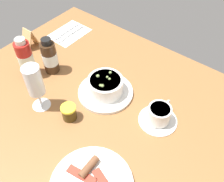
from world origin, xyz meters
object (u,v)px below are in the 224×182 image
Objects in this scene: coffee_cup at (159,115)px; cutlery_setting at (68,33)px; wine_glass at (34,82)px; sauce_bottle_red at (26,59)px; porridge_bowl at (105,87)px; sauce_bottle_brown at (50,57)px; menu_card at (29,38)px; jam_jar at (69,112)px.

cutlery_setting is at bearing -15.77° from coffee_cup.
sauce_bottle_red is at bearing -26.81° from wine_glass.
porridge_bowl is at bearing -127.45° from wine_glass.
coffee_cup is at bearing -167.20° from sauce_bottle_red.
sauce_bottle_brown is (10.49, -14.91, -4.72)cm from wine_glass.
wine_glass is 1.17× the size of sauce_bottle_brown.
coffee_cup is 1.52× the size of menu_card.
coffee_cup is 0.79× the size of sauce_bottle_red.
menu_card is at bearing -14.23° from sauce_bottle_brown.
sauce_bottle_red reaches higher than sauce_bottle_brown.
cutlery_setting is 1.07× the size of sauce_bottle_red.
sauce_bottle_brown is at bearing 8.21° from porridge_bowl.
wine_glass is at bearing 52.55° from porridge_bowl.
sauce_bottle_red is 1.92× the size of menu_card.
sauce_bottle_brown is at bearing 120.57° from cutlery_setting.
sauce_bottle_brown reaches higher than cutlery_setting.
coffee_cup is 29.75cm from jam_jar.
porridge_bowl is at bearing 154.23° from cutlery_setting.
porridge_bowl is 25.12cm from sauce_bottle_brown.
wine_glass is at bearing 122.48° from cutlery_setting.
cutlery_setting is 1.17× the size of sauce_bottle_brown.
sauce_bottle_red is (51.74, 11.76, 4.57)cm from coffee_cup.
jam_jar is (-11.63, -2.42, -8.78)cm from wine_glass.
porridge_bowl is at bearing 178.36° from menu_card.
coffee_cup is at bearing 164.23° from cutlery_setting.
jam_jar is 0.36× the size of sauce_bottle_brown.
menu_card is (41.04, -17.29, 1.49)cm from jam_jar.
sauce_bottle_red reaches higher than cutlery_setting.
coffee_cup is 65.17cm from menu_card.
wine_glass is 3.27× the size of jam_jar.
sauce_bottle_red reaches higher than menu_card.
sauce_bottle_brown is (-12.75, 21.59, 6.57)cm from cutlery_setting.
cutlery_setting is 1.36× the size of coffee_cup.
coffee_cup is (-58.99, 16.66, 2.77)cm from cutlery_setting.
porridge_bowl is 32.14cm from sauce_bottle_red.
coffee_cup is 53.26cm from sauce_bottle_red.
menu_card is (43.55, -1.25, 0.90)cm from porridge_bowl.
sauce_bottle_red reaches higher than jam_jar.
wine_glass reaches higher than coffee_cup.
porridge_bowl is 1.32× the size of sauce_bottle_brown.
coffee_cup is at bearing -144.16° from jam_jar.
jam_jar is (-34.87, 34.08, 2.51)cm from cutlery_setting.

